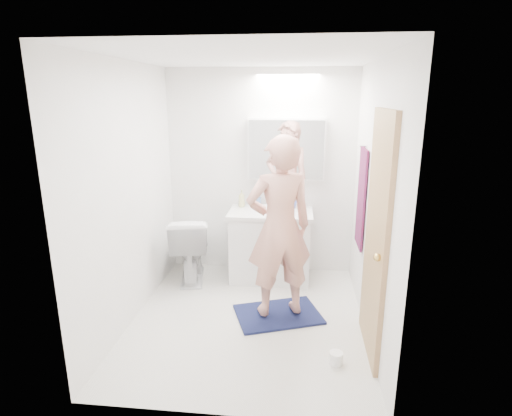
# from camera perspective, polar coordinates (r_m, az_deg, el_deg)

# --- Properties ---
(floor) EXTENTS (2.50, 2.50, 0.00)m
(floor) POSITION_cam_1_polar(r_m,az_deg,el_deg) (4.12, -1.10, -15.14)
(floor) COLOR silver
(floor) RESTS_ON ground
(ceiling) EXTENTS (2.50, 2.50, 0.00)m
(ceiling) POSITION_cam_1_polar(r_m,az_deg,el_deg) (3.57, -1.31, 20.30)
(ceiling) COLOR white
(ceiling) RESTS_ON floor
(wall_back) EXTENTS (2.50, 0.00, 2.50)m
(wall_back) POSITION_cam_1_polar(r_m,az_deg,el_deg) (4.88, 0.67, 4.82)
(wall_back) COLOR white
(wall_back) RESTS_ON floor
(wall_front) EXTENTS (2.50, 0.00, 2.50)m
(wall_front) POSITION_cam_1_polar(r_m,az_deg,el_deg) (2.48, -4.86, -5.77)
(wall_front) COLOR white
(wall_front) RESTS_ON floor
(wall_left) EXTENTS (0.00, 2.50, 2.50)m
(wall_left) POSITION_cam_1_polar(r_m,az_deg,el_deg) (3.95, -17.22, 1.61)
(wall_left) COLOR white
(wall_left) RESTS_ON floor
(wall_right) EXTENTS (0.00, 2.50, 2.50)m
(wall_right) POSITION_cam_1_polar(r_m,az_deg,el_deg) (3.69, 16.00, 0.76)
(wall_right) COLOR white
(wall_right) RESTS_ON floor
(vanity_cabinet) EXTENTS (0.90, 0.55, 0.78)m
(vanity_cabinet) POSITION_cam_1_polar(r_m,az_deg,el_deg) (4.81, 2.01, -5.37)
(vanity_cabinet) COLOR white
(vanity_cabinet) RESTS_ON floor
(countertop) EXTENTS (0.95, 0.58, 0.04)m
(countertop) POSITION_cam_1_polar(r_m,az_deg,el_deg) (4.68, 2.06, -0.67)
(countertop) COLOR silver
(countertop) RESTS_ON vanity_cabinet
(sink_basin) EXTENTS (0.36, 0.36, 0.03)m
(sink_basin) POSITION_cam_1_polar(r_m,az_deg,el_deg) (4.70, 2.09, -0.16)
(sink_basin) COLOR white
(sink_basin) RESTS_ON countertop
(faucet) EXTENTS (0.02, 0.02, 0.16)m
(faucet) POSITION_cam_1_polar(r_m,az_deg,el_deg) (4.87, 2.25, 1.17)
(faucet) COLOR silver
(faucet) RESTS_ON countertop
(medicine_cabinet) EXTENTS (0.88, 0.14, 0.70)m
(medicine_cabinet) POSITION_cam_1_polar(r_m,az_deg,el_deg) (4.74, 4.24, 8.14)
(medicine_cabinet) COLOR white
(medicine_cabinet) RESTS_ON wall_back
(mirror_panel) EXTENTS (0.84, 0.01, 0.66)m
(mirror_panel) POSITION_cam_1_polar(r_m,az_deg,el_deg) (4.66, 4.21, 8.02)
(mirror_panel) COLOR silver
(mirror_panel) RESTS_ON medicine_cabinet
(toilet) EXTENTS (0.57, 0.83, 0.78)m
(toilet) POSITION_cam_1_polar(r_m,az_deg,el_deg) (4.85, -9.09, -5.39)
(toilet) COLOR white
(toilet) RESTS_ON floor
(bath_rug) EXTENTS (0.94, 0.79, 0.02)m
(bath_rug) POSITION_cam_1_polar(r_m,az_deg,el_deg) (4.18, 3.08, -14.52)
(bath_rug) COLOR #161C45
(bath_rug) RESTS_ON floor
(person) EXTENTS (0.73, 0.60, 1.72)m
(person) POSITION_cam_1_polar(r_m,az_deg,el_deg) (3.81, 3.27, -2.76)
(person) COLOR tan
(person) RESTS_ON bath_rug
(door) EXTENTS (0.04, 0.80, 2.00)m
(door) POSITION_cam_1_polar(r_m,az_deg,el_deg) (3.41, 16.37, -3.96)
(door) COLOR tan
(door) RESTS_ON wall_right
(door_knob) EXTENTS (0.06, 0.06, 0.06)m
(door_knob) POSITION_cam_1_polar(r_m,az_deg,el_deg) (3.15, 16.51, -6.60)
(door_knob) COLOR gold
(door_knob) RESTS_ON door
(towel) EXTENTS (0.02, 0.42, 1.00)m
(towel) POSITION_cam_1_polar(r_m,az_deg,el_deg) (4.24, 14.40, 1.33)
(towel) COLOR #14133C
(towel) RESTS_ON wall_right
(towel_hook) EXTENTS (0.07, 0.02, 0.02)m
(towel_hook) POSITION_cam_1_polar(r_m,az_deg,el_deg) (4.15, 14.70, 8.32)
(towel_hook) COLOR silver
(towel_hook) RESTS_ON wall_right
(soap_bottle_a) EXTENTS (0.08, 0.08, 0.20)m
(soap_bottle_a) POSITION_cam_1_polar(r_m,az_deg,el_deg) (4.83, -2.00, 1.32)
(soap_bottle_a) COLOR #BFC07C
(soap_bottle_a) RESTS_ON countertop
(soap_bottle_b) EXTENTS (0.10, 0.10, 0.16)m
(soap_bottle_b) POSITION_cam_1_polar(r_m,az_deg,el_deg) (4.84, 0.09, 1.13)
(soap_bottle_b) COLOR #587FBC
(soap_bottle_b) RESTS_ON countertop
(toothbrush_cup) EXTENTS (0.10, 0.10, 0.08)m
(toothbrush_cup) POSITION_cam_1_polar(r_m,az_deg,el_deg) (4.81, 5.16, 0.47)
(toothbrush_cup) COLOR #4660D4
(toothbrush_cup) RESTS_ON countertop
(toilet_paper_roll) EXTENTS (0.11, 0.11, 0.10)m
(toilet_paper_roll) POSITION_cam_1_polar(r_m,az_deg,el_deg) (3.58, 11.05, -19.75)
(toilet_paper_roll) COLOR white
(toilet_paper_roll) RESTS_ON floor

